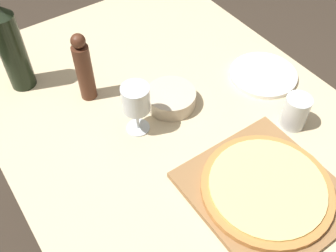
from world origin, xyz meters
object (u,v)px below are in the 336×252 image
at_px(pizza, 267,188).
at_px(wine_bottle, 10,46).
at_px(wine_glass, 136,100).
at_px(pepper_mill, 84,69).
at_px(small_bowl, 171,98).

height_order(pizza, wine_bottle, wine_bottle).
distance_m(pizza, wine_glass, 0.42).
relative_size(pepper_mill, wine_glass, 1.44).
relative_size(wine_bottle, pepper_mill, 1.62).
bearing_deg(small_bowl, wine_glass, -168.66).
bearing_deg(wine_bottle, pepper_mill, -48.70).
height_order(pepper_mill, wine_glass, pepper_mill).
bearing_deg(pepper_mill, pizza, -70.42).
xyz_separation_m(pepper_mill, small_bowl, (0.19, -0.18, -0.09)).
bearing_deg(pizza, wine_glass, 111.90).
relative_size(wine_bottle, wine_glass, 2.32).
height_order(pepper_mill, small_bowl, pepper_mill).
xyz_separation_m(wine_glass, small_bowl, (0.14, 0.03, -0.09)).
xyz_separation_m(wine_bottle, wine_glass, (0.21, -0.38, -0.04)).
distance_m(wine_bottle, wine_glass, 0.43).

